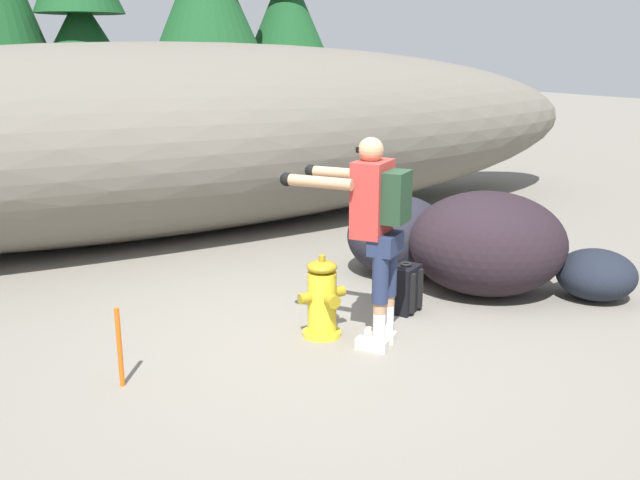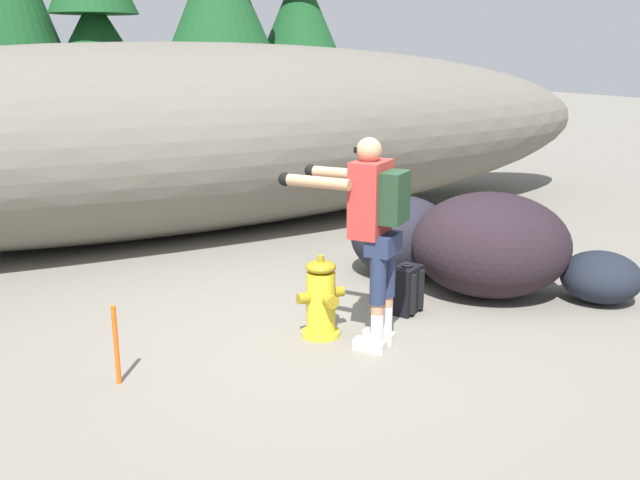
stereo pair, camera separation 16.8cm
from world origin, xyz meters
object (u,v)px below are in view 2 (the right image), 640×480
at_px(boulder_mid, 401,236).
at_px(boulder_small, 479,240).
at_px(spare_backpack, 406,290).
at_px(survey_stake, 116,345).
at_px(utility_worker, 372,218).
at_px(boulder_large, 490,245).
at_px(boulder_outlier, 601,277).
at_px(fire_hydrant, 321,299).

height_order(boulder_mid, boulder_small, boulder_mid).
bearing_deg(spare_backpack, survey_stake, 67.07).
distance_m(spare_backpack, boulder_small, 1.73).
height_order(utility_worker, spare_backpack, utility_worker).
bearing_deg(boulder_mid, boulder_large, -68.53).
distance_m(boulder_large, boulder_outlier, 1.08).
distance_m(spare_backpack, boulder_outlier, 1.93).
relative_size(utility_worker, boulder_mid, 1.56).
distance_m(spare_backpack, survey_stake, 2.68).
bearing_deg(boulder_outlier, survey_stake, 173.80).
bearing_deg(survey_stake, boulder_outlier, -6.20).
xyz_separation_m(fire_hydrant, spare_backpack, (0.95, 0.11, -0.11)).
relative_size(boulder_small, survey_stake, 1.29).
distance_m(fire_hydrant, survey_stake, 1.73).
relative_size(boulder_mid, survey_stake, 1.82).
distance_m(fire_hydrant, boulder_mid, 1.91).
xyz_separation_m(spare_backpack, boulder_small, (1.54, 0.77, 0.08)).
bearing_deg(boulder_large, survey_stake, -177.11).
xyz_separation_m(fire_hydrant, boulder_outlier, (2.76, -0.56, -0.08)).
bearing_deg(survey_stake, boulder_small, 12.71).
bearing_deg(boulder_outlier, utility_worker, 175.69).
height_order(spare_backpack, boulder_mid, boulder_mid).
xyz_separation_m(boulder_large, boulder_mid, (-0.38, 0.96, -0.09)).
bearing_deg(boulder_large, spare_backpack, -179.72).
relative_size(boulder_large, boulder_mid, 1.40).
distance_m(utility_worker, boulder_small, 2.68).
xyz_separation_m(fire_hydrant, survey_stake, (-1.72, -0.07, -0.02)).
bearing_deg(utility_worker, spare_backpack, -89.74).
height_order(boulder_small, survey_stake, boulder_small).
height_order(boulder_large, boulder_mid, boulder_large).
bearing_deg(fire_hydrant, survey_stake, -177.64).
bearing_deg(boulder_outlier, boulder_large, 140.17).
relative_size(boulder_large, boulder_small, 1.98).
relative_size(boulder_mid, boulder_small, 1.42).
xyz_separation_m(fire_hydrant, boulder_large, (1.95, 0.11, 0.19)).
height_order(boulder_large, survey_stake, boulder_large).
bearing_deg(spare_backpack, boulder_large, -116.51).
xyz_separation_m(utility_worker, boulder_mid, (1.32, 1.44, -0.65)).
height_order(fire_hydrant, spare_backpack, fire_hydrant).
distance_m(boulder_mid, boulder_small, 0.95).
distance_m(fire_hydrant, boulder_large, 1.96).
bearing_deg(boulder_large, boulder_small, 54.76).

